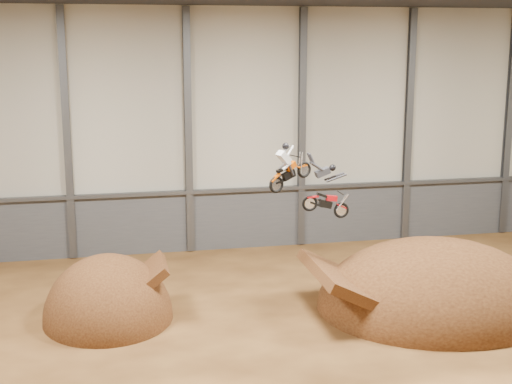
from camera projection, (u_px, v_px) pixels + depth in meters
floor at (318, 352)px, 28.28m from camera, size 40.00×40.00×0.00m
back_wall at (245, 130)px, 41.17m from camera, size 40.00×0.10×14.00m
lower_band_back at (246, 219)px, 42.18m from camera, size 39.80×0.18×3.50m
steel_rail at (246, 190)px, 41.65m from camera, size 39.80×0.35×0.20m
steel_column_1 at (67, 136)px, 38.97m from camera, size 0.40×0.36×13.90m
steel_column_2 at (188, 132)px, 40.31m from camera, size 0.40×0.36×13.90m
steel_column_3 at (302, 129)px, 41.65m from camera, size 0.40×0.36×13.90m
steel_column_4 at (408, 127)px, 42.99m from camera, size 0.40×0.36×13.90m
steel_column_5 at (508, 124)px, 44.33m from camera, size 0.40×0.36×13.90m
takeoff_ramp at (109, 318)px, 31.70m from camera, size 5.70×6.58×5.70m
landing_ramp at (433, 307)px, 33.00m from camera, size 10.91×9.66×6.30m
fmx_rider_a at (293, 161)px, 30.16m from camera, size 2.88×1.82×2.63m
fmx_rider_b at (324, 187)px, 31.54m from camera, size 3.53×0.91×3.21m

